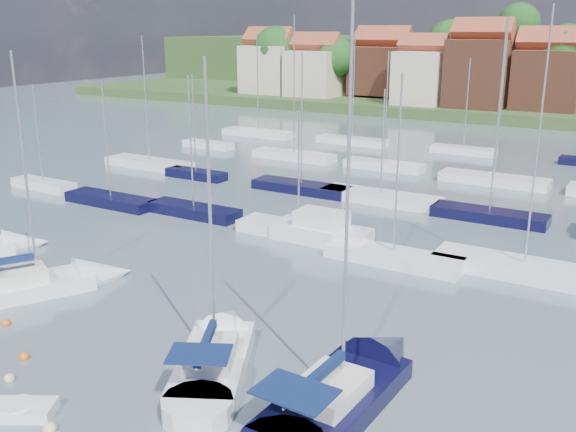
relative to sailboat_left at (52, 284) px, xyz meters
The scene contains 11 objects.
ground 38.34m from the sailboat_left, 67.65° to the left, with size 260.00×260.00×0.00m, color #4C6067.
sailboat_left is the anchor object (origin of this frame).
sailboat_centre 13.12m from the sailboat_left, ahead, with size 7.37×10.83×14.59m.
sailboat_navy 19.48m from the sailboat_left, ahead, with size 3.69×12.30×16.85m.
tender 12.77m from the sailboat_left, 45.30° to the right, with size 3.11×2.55×0.61m.
buoy_b 10.01m from the sailboat_left, 49.56° to the right, with size 0.45×0.45×0.45m, color beige.
buoy_c 8.16m from the sailboat_left, 48.14° to the right, with size 0.45×0.45×0.45m, color #D85914.
buoy_e 19.52m from the sailboat_left, ahead, with size 0.44×0.44×0.44m, color #D85914.
buoy_g 14.20m from the sailboat_left, 40.01° to the right, with size 0.52×0.52×0.52m, color beige.
buoy_h 4.62m from the sailboat_left, 68.22° to the right, with size 0.47×0.47×0.47m, color #D85914.
marina_field 34.76m from the sailboat_left, 61.69° to the left, with size 79.62×41.41×15.93m.
Camera 1 is at (14.56, -17.78, 14.52)m, focal length 40.00 mm.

